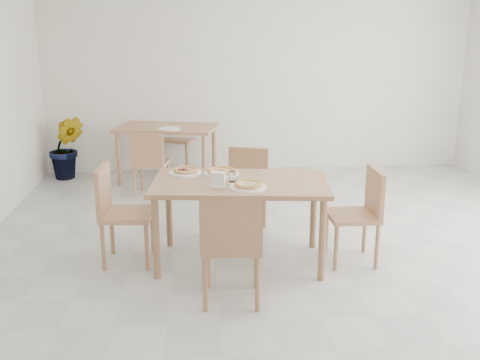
{
  "coord_description": "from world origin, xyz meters",
  "views": [
    {
      "loc": [
        -0.89,
        -4.47,
        2.07
      ],
      "look_at": [
        -0.52,
        0.17,
        0.76
      ],
      "focal_mm": 42.0,
      "sensor_mm": 36.0,
      "label": 1
    }
  ],
  "objects": [
    {
      "name": "main_table",
      "position": [
        -0.52,
        0.17,
        0.67
      ],
      "size": [
        1.59,
        1.01,
        0.75
      ],
      "rotation": [
        0.0,
        0.0,
        -0.11
      ],
      "color": "#A17553",
      "rests_on": "ground"
    },
    {
      "name": "chair_south",
      "position": [
        -0.64,
        -0.61,
        0.53
      ],
      "size": [
        0.48,
        0.48,
        0.91
      ],
      "rotation": [
        0.0,
        0.0,
        3.07
      ],
      "color": "tan",
      "rests_on": "ground"
    },
    {
      "name": "chair_north",
      "position": [
        -0.4,
        0.98,
        0.49
      ],
      "size": [
        0.53,
        0.53,
        0.84
      ],
      "rotation": [
        0.0,
        0.0,
        -0.33
      ],
      "color": "tan",
      "rests_on": "ground"
    },
    {
      "name": "chair_west",
      "position": [
        -1.59,
        0.25,
        0.51
      ],
      "size": [
        0.46,
        0.46,
        0.88
      ],
      "rotation": [
        0.0,
        0.0,
        1.51
      ],
      "color": "tan",
      "rests_on": "ground"
    },
    {
      "name": "chair_east",
      "position": [
        0.55,
        0.1,
        0.49
      ],
      "size": [
        0.42,
        0.42,
        0.85
      ],
      "rotation": [
        0.0,
        0.0,
        -1.56
      ],
      "color": "tan",
      "rests_on": "ground"
    },
    {
      "name": "plate_margherita",
      "position": [
        -0.67,
        0.4,
        0.76
      ],
      "size": [
        0.31,
        0.31,
        0.02
      ],
      "primitive_type": "cylinder",
      "color": "white",
      "rests_on": "main_table"
    },
    {
      "name": "plate_mushroom",
      "position": [
        -0.47,
        -0.05,
        0.76
      ],
      "size": [
        0.3,
        0.3,
        0.02
      ],
      "primitive_type": "cylinder",
      "color": "white",
      "rests_on": "main_table"
    },
    {
      "name": "plate_pepperoni",
      "position": [
        -0.99,
        0.46,
        0.76
      ],
      "size": [
        0.29,
        0.29,
        0.02
      ],
      "primitive_type": "cylinder",
      "color": "white",
      "rests_on": "main_table"
    },
    {
      "name": "pizza_margherita",
      "position": [
        -0.67,
        0.4,
        0.78
      ],
      "size": [
        0.27,
        0.27,
        0.03
      ],
      "rotation": [
        0.0,
        0.0,
        0.06
      ],
      "color": "#E0AF69",
      "rests_on": "plate_margherita"
    },
    {
      "name": "pizza_mushroom",
      "position": [
        -0.47,
        -0.05,
        0.78
      ],
      "size": [
        0.27,
        0.27,
        0.03
      ],
      "rotation": [
        0.0,
        0.0,
        -0.16
      ],
      "color": "#E0AF69",
      "rests_on": "plate_mushroom"
    },
    {
      "name": "pizza_pepperoni",
      "position": [
        -0.99,
        0.46,
        0.78
      ],
      "size": [
        0.22,
        0.22,
        0.03
      ],
      "rotation": [
        0.0,
        0.0,
        0.01
      ],
      "color": "#E0AF69",
      "rests_on": "plate_pepperoni"
    },
    {
      "name": "tumbler_a",
      "position": [
        -0.58,
        0.17,
        0.79
      ],
      "size": [
        0.07,
        0.07,
        0.09
      ],
      "primitive_type": "cylinder",
      "color": "white",
      "rests_on": "main_table"
    },
    {
      "name": "tumbler_b",
      "position": [
        -0.7,
        0.03,
        0.79
      ],
      "size": [
        0.07,
        0.07,
        0.09
      ],
      "primitive_type": "cylinder",
      "color": "white",
      "rests_on": "main_table"
    },
    {
      "name": "napkin_holder",
      "position": [
        -0.72,
        -0.04,
        0.82
      ],
      "size": [
        0.14,
        0.09,
        0.14
      ],
      "rotation": [
        0.0,
        0.0,
        -0.22
      ],
      "color": "silver",
      "rests_on": "main_table"
    },
    {
      "name": "fork_a",
      "position": [
        -0.33,
        0.42,
        0.75
      ],
      "size": [
        0.06,
        0.16,
        0.01
      ],
      "primitive_type": "cube",
      "rotation": [
        0.0,
        0.0,
        -0.31
      ],
      "color": "silver",
      "rests_on": "main_table"
    },
    {
      "name": "fork_b",
      "position": [
        -0.01,
        -0.17,
        0.75
      ],
      "size": [
        0.07,
        0.19,
        0.01
      ],
      "primitive_type": "cube",
      "rotation": [
        0.0,
        0.0,
        -0.27
      ],
      "color": "silver",
      "rests_on": "main_table"
    },
    {
      "name": "second_table",
      "position": [
        -1.27,
        2.9,
        0.65
      ],
      "size": [
        1.42,
        1.02,
        0.75
      ],
      "rotation": [
        0.0,
        0.0,
        -0.24
      ],
      "color": "tan",
      "rests_on": "ground"
    },
    {
      "name": "chair_back_s",
      "position": [
        -1.46,
        2.2,
        0.47
      ],
      "size": [
        0.46,
        0.46,
        0.8
      ],
      "rotation": [
        0.0,
        0.0,
        2.98
      ],
      "color": "tan",
      "rests_on": "ground"
    },
    {
      "name": "chair_back_n",
      "position": [
        -1.09,
        3.57,
        0.52
      ],
      "size": [
        0.58,
        0.58,
        0.9
      ],
      "rotation": [
        0.0,
        0.0,
        -0.41
      ],
      "color": "tan",
      "rests_on": "ground"
    },
    {
      "name": "plate_empty",
      "position": [
        -1.23,
        2.68,
        0.76
      ],
      "size": [
        0.28,
        0.28,
        0.02
      ],
      "primitive_type": "cylinder",
      "color": "white",
      "rests_on": "second_table"
    },
    {
      "name": "potted_plant",
      "position": [
        -2.65,
        3.15,
        0.43
      ],
      "size": [
        0.52,
        0.44,
        0.87
      ],
      "primitive_type": "imported",
      "rotation": [
        0.0,
        0.0,
        0.12
      ],
      "color": "#22641E",
      "rests_on": "ground"
    }
  ]
}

